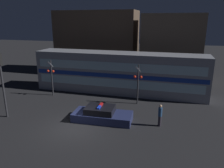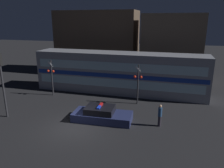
{
  "view_description": "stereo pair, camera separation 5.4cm",
  "coord_description": "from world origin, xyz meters",
  "px_view_note": "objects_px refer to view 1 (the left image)",
  "views": [
    {
      "loc": [
        6.54,
        -13.05,
        7.54
      ],
      "look_at": [
        1.38,
        5.33,
        1.93
      ],
      "focal_mm": 35.0,
      "sensor_mm": 36.0,
      "label": 1
    },
    {
      "loc": [
        6.6,
        -13.03,
        7.54
      ],
      "look_at": [
        1.38,
        5.33,
        1.93
      ],
      "focal_mm": 35.0,
      "sensor_mm": 36.0,
      "label": 2
    }
  ],
  "objects_px": {
    "police_car": "(102,115)",
    "crossing_signal_near": "(138,81)",
    "train": "(119,73)",
    "pedestrian": "(160,115)",
    "traffic_light_corner": "(1,76)"
  },
  "relations": [
    {
      "from": "train",
      "to": "crossing_signal_near",
      "type": "height_order",
      "value": "train"
    },
    {
      "from": "crossing_signal_near",
      "to": "train",
      "type": "bearing_deg",
      "value": 130.15
    },
    {
      "from": "crossing_signal_near",
      "to": "traffic_light_corner",
      "type": "height_order",
      "value": "traffic_light_corner"
    },
    {
      "from": "police_car",
      "to": "traffic_light_corner",
      "type": "distance_m",
      "value": 8.27
    },
    {
      "from": "pedestrian",
      "to": "crossing_signal_near",
      "type": "bearing_deg",
      "value": 120.2
    },
    {
      "from": "train",
      "to": "police_car",
      "type": "relative_size",
      "value": 3.87
    },
    {
      "from": "pedestrian",
      "to": "traffic_light_corner",
      "type": "height_order",
      "value": "traffic_light_corner"
    },
    {
      "from": "train",
      "to": "crossing_signal_near",
      "type": "xyz_separation_m",
      "value": [
        2.51,
        -2.98,
        0.04
      ]
    },
    {
      "from": "train",
      "to": "traffic_light_corner",
      "type": "bearing_deg",
      "value": -129.57
    },
    {
      "from": "police_car",
      "to": "crossing_signal_near",
      "type": "distance_m",
      "value": 5.01
    },
    {
      "from": "pedestrian",
      "to": "crossing_signal_near",
      "type": "xyz_separation_m",
      "value": [
        -2.32,
        3.98,
        1.31
      ]
    },
    {
      "from": "police_car",
      "to": "train",
      "type": "bearing_deg",
      "value": 90.56
    },
    {
      "from": "police_car",
      "to": "crossing_signal_near",
      "type": "relative_size",
      "value": 1.24
    },
    {
      "from": "crossing_signal_near",
      "to": "pedestrian",
      "type": "bearing_deg",
      "value": -59.8
    },
    {
      "from": "crossing_signal_near",
      "to": "traffic_light_corner",
      "type": "distance_m",
      "value": 11.28
    }
  ]
}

